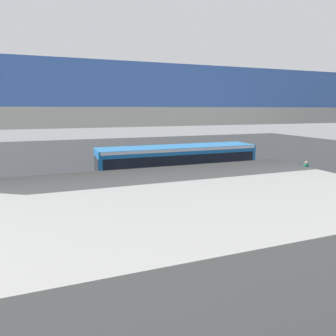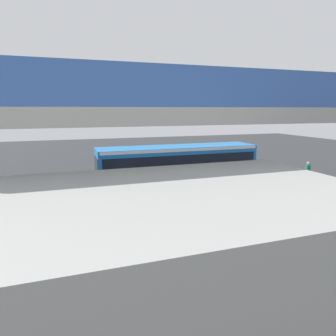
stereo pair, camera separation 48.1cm
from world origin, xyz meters
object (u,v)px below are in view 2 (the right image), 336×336
Objects in this scene: city_bus at (178,164)px; traffic_sign at (133,158)px; parked_van at (91,211)px; pedestrian at (307,173)px; bicycle_red at (24,208)px.

city_bus is 4.32m from traffic_sign.
pedestrian is at bearing -164.92° from parked_van.
traffic_sign reaches higher than parked_van.
parked_van is at bearing 67.54° from traffic_sign.
bicycle_red is at bearing 13.12° from city_bus.
city_bus is 4.12× the size of traffic_sign.
parked_van is at bearing 15.08° from pedestrian.
parked_van is 1.71× the size of traffic_sign.
bicycle_red is 0.99× the size of pedestrian.
bicycle_red is 19.97m from pedestrian.
city_bus is 6.52× the size of bicycle_red.
pedestrian is 0.64× the size of traffic_sign.
city_bus is at bearing -166.88° from bicycle_red.
bicycle_red is 0.63× the size of traffic_sign.
traffic_sign is at bearing -54.72° from city_bus.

